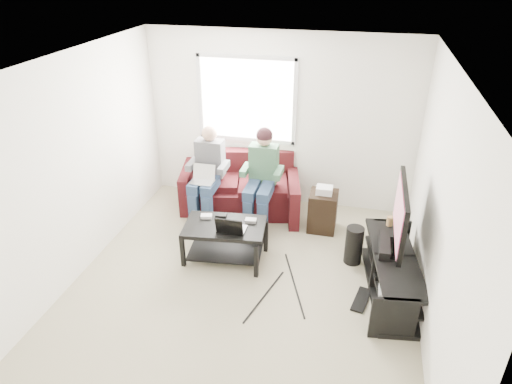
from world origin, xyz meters
TOP-DOWN VIEW (x-y plane):
  - floor at (0.00, 0.00)m, footprint 4.50×4.50m
  - ceiling at (0.00, 0.00)m, footprint 4.50×4.50m
  - wall_back at (0.00, 2.25)m, footprint 4.50×0.00m
  - wall_front at (0.00, -2.25)m, footprint 4.50×0.00m
  - wall_left at (-2.00, 0.00)m, footprint 0.00×4.50m
  - wall_right at (2.00, 0.00)m, footprint 0.00×4.50m
  - window at (-0.50, 2.23)m, footprint 1.48×0.04m
  - sofa at (-0.51, 1.82)m, footprint 1.98×1.15m
  - person_left at (-0.91, 1.50)m, footprint 0.40×0.70m
  - person_right at (-0.11, 1.52)m, footprint 0.40×0.71m
  - laptop_silver at (-0.91, 1.29)m, footprint 0.37×0.31m
  - coffee_table at (-0.35, 0.51)m, footprint 1.07×0.72m
  - laptop_black at (-0.23, 0.43)m, footprint 0.39×0.32m
  - controller_a at (-0.63, 0.63)m, footprint 0.16×0.12m
  - controller_b at (-0.45, 0.69)m, footprint 0.15×0.10m
  - controller_c at (-0.05, 0.66)m, footprint 0.15×0.10m
  - tv_stand at (1.70, 0.33)m, footprint 0.68×1.62m
  - tv at (1.70, 0.43)m, footprint 0.12×1.10m
  - soundbar at (1.58, 0.43)m, footprint 0.12×0.50m
  - drink_cup at (1.65, 0.96)m, footprint 0.08×0.08m
  - console_white at (1.70, -0.07)m, footprint 0.30×0.22m
  - console_grey at (1.70, 0.63)m, footprint 0.34×0.26m
  - console_black at (1.70, 0.28)m, footprint 0.38×0.30m
  - subwoofer at (1.25, 0.81)m, footprint 0.22×0.22m
  - keyboard_floor at (1.39, 0.09)m, footprint 0.23×0.45m
  - end_table at (0.78, 1.51)m, footprint 0.39×0.39m

SIDE VIEW (x-z plane):
  - floor at x=0.00m, z-range 0.00..0.00m
  - keyboard_floor at x=1.39m, z-range 0.00..0.02m
  - tv_stand at x=1.70m, z-range -0.03..0.49m
  - subwoofer at x=1.25m, z-range 0.00..0.50m
  - end_table at x=0.78m, z-range -0.04..0.64m
  - console_white at x=1.70m, z-range 0.27..0.33m
  - console_black at x=1.70m, z-range 0.27..0.34m
  - console_grey at x=1.70m, z-range 0.27..0.35m
  - sofa at x=-0.51m, z-range -0.11..0.74m
  - coffee_table at x=-0.35m, z-range 0.12..0.62m
  - controller_a at x=-0.63m, z-range 0.50..0.54m
  - controller_b at x=-0.45m, z-range 0.50..0.54m
  - controller_c at x=-0.05m, z-range 0.50..0.54m
  - soundbar at x=1.58m, z-range 0.52..0.62m
  - drink_cup at x=1.65m, z-range 0.52..0.64m
  - laptop_black at x=-0.23m, z-range 0.50..0.74m
  - laptop_silver at x=-0.91m, z-range 0.60..0.84m
  - person_left at x=-0.91m, z-range 0.07..1.42m
  - person_right at x=-0.11m, z-range 0.10..1.50m
  - tv at x=1.70m, z-range 0.57..1.38m
  - wall_back at x=0.00m, z-range -0.95..3.55m
  - wall_front at x=0.00m, z-range -0.95..3.55m
  - wall_left at x=-2.00m, z-range -0.95..3.55m
  - wall_right at x=2.00m, z-range -0.95..3.55m
  - window at x=-0.50m, z-range 0.96..2.24m
  - ceiling at x=0.00m, z-range 2.60..2.60m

